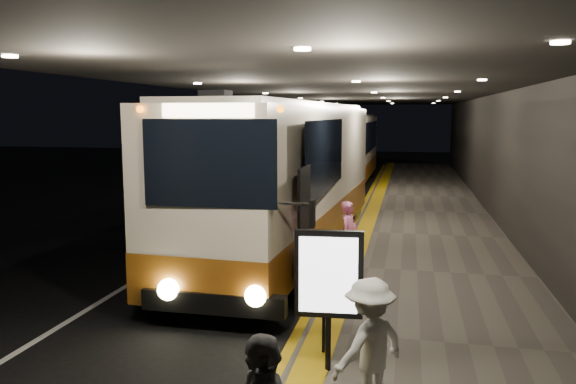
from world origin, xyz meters
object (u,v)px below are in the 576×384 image
(passenger_boarding, at_px, (349,235))
(info_sign, at_px, (329,277))
(stanchion_post, at_px, (324,315))
(coach_main, at_px, (289,183))
(coach_second, at_px, (347,152))
(passenger_waiting_white, at_px, (370,345))

(passenger_boarding, height_order, info_sign, info_sign)
(stanchion_post, bearing_deg, coach_main, 106.34)
(coach_second, distance_m, info_sign, 22.55)
(coach_main, height_order, passenger_waiting_white, coach_main)
(info_sign, bearing_deg, coach_second, 90.97)
(passenger_boarding, height_order, passenger_waiting_white, passenger_waiting_white)
(info_sign, bearing_deg, passenger_boarding, 88.44)
(passenger_boarding, bearing_deg, coach_second, 25.75)
(info_sign, bearing_deg, passenger_waiting_white, -61.36)
(coach_main, xyz_separation_m, info_sign, (2.12, -7.28, -0.37))
(passenger_waiting_white, distance_m, stanchion_post, 1.72)
(passenger_boarding, relative_size, passenger_waiting_white, 0.96)
(passenger_boarding, distance_m, passenger_waiting_white, 6.34)
(passenger_waiting_white, bearing_deg, stanchion_post, -111.20)
(coach_second, relative_size, info_sign, 5.73)
(coach_second, relative_size, passenger_boarding, 7.25)
(passenger_waiting_white, bearing_deg, coach_second, -131.51)
(passenger_boarding, distance_m, info_sign, 5.34)
(coach_main, distance_m, info_sign, 7.60)
(passenger_waiting_white, relative_size, info_sign, 0.82)
(passenger_boarding, bearing_deg, passenger_waiting_white, -152.31)
(coach_main, distance_m, stanchion_post, 7.11)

